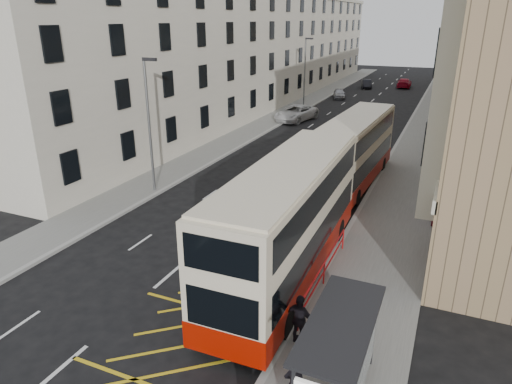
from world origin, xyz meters
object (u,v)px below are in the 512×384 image
at_px(bus_shelter, 341,354).
at_px(double_decker_rear, 355,150).
at_px(car_red, 404,83).
at_px(street_lamp_near, 149,119).
at_px(white_van, 296,113).
at_px(car_dark, 366,84).
at_px(pedestrian_far, 300,320).
at_px(double_decker_front, 289,220).
at_px(car_silver, 339,94).
at_px(street_lamp_far, 305,70).

height_order(bus_shelter, double_decker_rear, double_decker_rear).
distance_m(double_decker_rear, car_red, 47.58).
distance_m(street_lamp_near, white_van, 24.10).
bearing_deg(street_lamp_near, double_decker_rear, 30.41).
relative_size(white_van, car_dark, 1.47).
bearing_deg(white_van, pedestrian_far, -58.98).
bearing_deg(car_dark, double_decker_front, -97.29).
bearing_deg(white_van, car_silver, 99.51).
distance_m(bus_shelter, car_dark, 64.47).
bearing_deg(pedestrian_far, car_silver, -63.26).
xyz_separation_m(bus_shelter, pedestrian_far, (-1.86, 2.34, -1.10)).
relative_size(white_van, car_silver, 1.53).
height_order(street_lamp_far, double_decker_rear, street_lamp_far).
xyz_separation_m(street_lamp_far, double_decker_rear, (11.00, -23.54, -2.35)).
relative_size(double_decker_front, car_silver, 3.25).
xyz_separation_m(street_lamp_near, car_silver, (1.84, 39.79, -3.99)).
distance_m(car_dark, car_red, 6.05).
relative_size(street_lamp_far, white_van, 1.38).
relative_size(double_decker_rear, pedestrian_far, 6.36).
bearing_deg(street_lamp_near, white_van, 87.23).
relative_size(double_decker_front, car_dark, 3.14).
height_order(car_dark, car_red, car_red).
xyz_separation_m(street_lamp_near, pedestrian_far, (12.83, -10.05, -3.59)).
bearing_deg(car_dark, white_van, -109.49).
bearing_deg(car_red, double_decker_front, 90.01).
bearing_deg(car_red, white_van, 73.86).
height_order(pedestrian_far, car_silver, pedestrian_far).
height_order(street_lamp_far, double_decker_front, street_lamp_far).
bearing_deg(car_dark, street_lamp_far, -113.93).
bearing_deg(car_dark, double_decker_rear, -95.14).
height_order(street_lamp_far, car_red, street_lamp_far).
height_order(bus_shelter, car_silver, bus_shelter).
bearing_deg(street_lamp_near, street_lamp_far, 90.00).
height_order(bus_shelter, double_decker_front, double_decker_front).
distance_m(double_decker_front, car_red, 59.90).
relative_size(double_decker_front, white_van, 2.13).
relative_size(street_lamp_near, pedestrian_far, 4.48).
relative_size(pedestrian_far, car_red, 0.37).
relative_size(street_lamp_near, white_van, 1.38).
xyz_separation_m(double_decker_front, white_van, (-9.78, 29.64, -1.69)).
bearing_deg(street_lamp_near, car_red, 80.87).
relative_size(pedestrian_far, car_silver, 0.47).
bearing_deg(car_dark, pedestrian_far, -96.05).
bearing_deg(bus_shelter, double_decker_rear, 101.08).
relative_size(street_lamp_far, car_red, 1.64).
xyz_separation_m(street_lamp_far, white_van, (1.15, -6.23, -3.83)).
height_order(street_lamp_near, white_van, street_lamp_near).
bearing_deg(car_silver, bus_shelter, -91.41).
relative_size(double_decker_front, car_red, 2.53).
bearing_deg(double_decker_rear, car_silver, 108.04).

